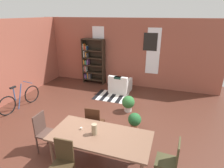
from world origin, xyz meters
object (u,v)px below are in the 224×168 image
dining_chair_head_left (44,131)px  dining_chair_near_left (62,163)px  bookshelf_tall (92,62)px  potted_plant_by_shelf (135,120)px  armchair_white (120,86)px  bicycle_second (20,99)px  dining_chair_far_left (94,122)px  dining_table (100,138)px  potted_plant_corner (128,103)px  dining_chair_head_right (171,160)px  vase_on_table (94,129)px

dining_chair_head_left → dining_chair_near_left: bearing=-37.3°
bookshelf_tall → potted_plant_by_shelf: 4.22m
armchair_white → potted_plant_by_shelf: bearing=-64.9°
bookshelf_tall → bicycle_second: (-1.32, -3.15, -0.68)m
bicycle_second → dining_chair_head_left: bearing=-34.5°
dining_chair_far_left → bicycle_second: bearing=166.1°
armchair_white → dining_table: bearing=-79.5°
bicycle_second → potted_plant_by_shelf: (4.03, 0.00, -0.04)m
bicycle_second → potted_plant_corner: bearing=15.0°
armchair_white → dining_chair_near_left: bearing=-86.8°
dining_table → dining_chair_near_left: size_ratio=2.21×
dining_chair_near_left → dining_chair_head_right: (1.90, 0.72, 0.00)m
dining_chair_near_left → potted_plant_corner: 3.22m
armchair_white → potted_plant_corner: armchair_white is taller
dining_table → potted_plant_by_shelf: dining_table is taller
bookshelf_tall → armchair_white: bearing=-24.1°
dining_chair_near_left → dining_chair_far_left: size_ratio=1.00×
bookshelf_tall → dining_chair_near_left: bearing=-71.4°
dining_chair_near_left → vase_on_table: bearing=64.4°
bookshelf_tall → armchair_white: bookshelf_tall is taller
dining_table → potted_plant_by_shelf: (0.42, 1.50, -0.38)m
vase_on_table → dining_chair_head_left: size_ratio=0.25×
dining_chair_head_left → armchair_white: size_ratio=1.12×
armchair_white → potted_plant_by_shelf: (1.15, -2.45, 0.01)m
armchair_white → bicycle_second: 3.78m
vase_on_table → potted_plant_by_shelf: size_ratio=0.47×
vase_on_table → dining_chair_near_left: vase_on_table is taller
dining_chair_head_left → potted_plant_by_shelf: size_ratio=1.90×
vase_on_table → bookshelf_tall: bearing=114.9°
dining_table → armchair_white: bearing=100.5°
dining_chair_head_left → potted_plant_corner: size_ratio=1.73×
bookshelf_tall → potted_plant_by_shelf: (2.71, -3.15, -0.73)m
bookshelf_tall → armchair_white: size_ratio=2.40×
armchair_white → dining_chair_head_right: bearing=-61.4°
dining_chair_near_left → bicycle_second: (-3.13, 2.22, -0.19)m
dining_chair_head_left → potted_plant_by_shelf: 2.39m
dining_chair_near_left → potted_plant_by_shelf: size_ratio=1.90×
bicycle_second → potted_plant_corner: size_ratio=3.04×
vase_on_table → bookshelf_tall: bookshelf_tall is taller
dining_chair_head_right → potted_plant_by_shelf: 1.83m
bicycle_second → potted_plant_by_shelf: 4.03m
dining_chair_head_left → potted_plant_by_shelf: dining_chair_head_left is taller
dining_table → dining_chair_head_right: dining_chair_head_right is taller
vase_on_table → dining_chair_far_left: (-0.34, 0.72, -0.34)m
vase_on_table → potted_plant_by_shelf: bearing=70.0°
bookshelf_tall → dining_chair_far_left: bearing=-65.1°
dining_table → dining_chair_near_left: 0.88m
dining_chair_near_left → dining_chair_head_right: bearing=20.7°
dining_chair_near_left → dining_chair_head_right: same height
dining_chair_head_left → bicycle_second: bearing=145.5°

